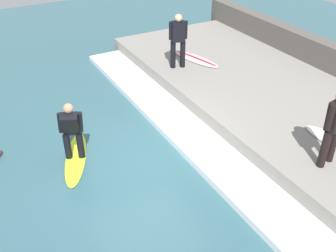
{
  "coord_description": "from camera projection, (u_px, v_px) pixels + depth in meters",
  "views": [
    {
      "loc": [
        -2.96,
        -6.48,
        5.43
      ],
      "look_at": [
        0.62,
        0.0,
        0.7
      ],
      "focal_mm": 42.0,
      "sensor_mm": 36.0,
      "label": 1
    }
  ],
  "objects": [
    {
      "name": "surfboard_waiting_near",
      "position": [
        196.0,
        59.0,
        12.44
      ],
      "size": [
        0.95,
        1.91,
        0.07
      ],
      "color": "beige",
      "rests_on": "concrete_ledge"
    },
    {
      "name": "ground_plane",
      "position": [
        144.0,
        159.0,
        8.91
      ],
      "size": [
        28.0,
        28.0,
        0.0
      ],
      "primitive_type": "plane",
      "color": "#335B66"
    },
    {
      "name": "wave_foam_crest",
      "position": [
        195.0,
        140.0,
        9.42
      ],
      "size": [
        1.08,
        11.98,
        0.16
      ],
      "primitive_type": "cube",
      "color": "white",
      "rests_on": "ground_plane"
    },
    {
      "name": "surfer_waiting_near",
      "position": [
        178.0,
        38.0,
        11.49
      ],
      "size": [
        0.53,
        0.35,
        1.63
      ],
      "color": "black",
      "rests_on": "concrete_ledge"
    },
    {
      "name": "surfboard_riding",
      "position": [
        76.0,
        158.0,
        8.9
      ],
      "size": [
        1.21,
        2.07,
        0.06
      ],
      "color": "#BFE02D",
      "rests_on": "ground_plane"
    },
    {
      "name": "surfer_riding",
      "position": [
        71.0,
        129.0,
        8.47
      ],
      "size": [
        0.5,
        0.52,
        1.37
      ],
      "color": "black",
      "rests_on": "surfboard_riding"
    },
    {
      "name": "concrete_ledge",
      "position": [
        282.0,
        106.0,
        10.44
      ],
      "size": [
        4.4,
        12.61,
        0.5
      ],
      "primitive_type": "cube",
      "color": "gray",
      "rests_on": "ground_plane"
    },
    {
      "name": "surfer_waiting_far",
      "position": [
        334.0,
        125.0,
        7.49
      ],
      "size": [
        0.55,
        0.31,
        1.64
      ],
      "color": "black",
      "rests_on": "concrete_ledge"
    }
  ]
}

